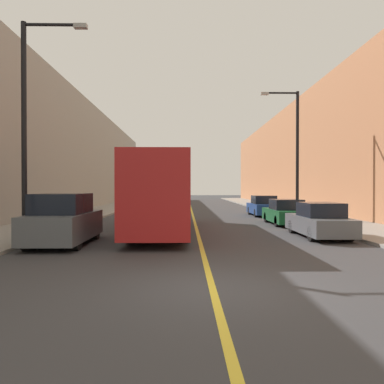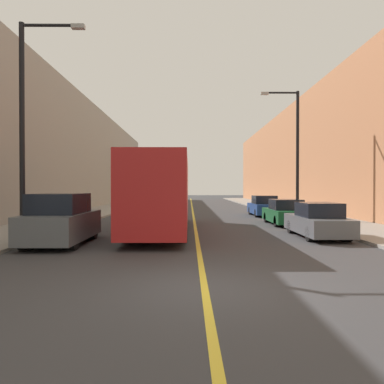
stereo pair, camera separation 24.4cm
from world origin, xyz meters
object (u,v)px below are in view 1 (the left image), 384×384
object	(u,v)px
parked_suv_left	(64,221)
bus	(163,193)
car_right_mid	(285,213)
car_right_far	(263,207)
street_lamp_left	(29,118)
car_right_near	(319,221)
street_lamp_right	(294,147)

from	to	relation	value
parked_suv_left	bus	bearing A→B (deg)	50.36
car_right_mid	car_right_far	distance (m)	6.78
bus	street_lamp_left	bearing A→B (deg)	-140.05
street_lamp_left	bus	bearing A→B (deg)	39.95
parked_suv_left	car_right_mid	distance (m)	12.89
car_right_mid	car_right_near	bearing A→B (deg)	-90.17
bus	car_right_mid	size ratio (longest dim) A/B	2.75
car_right_near	street_lamp_right	xyz separation A→B (m)	(1.28, 8.10, 4.12)
bus	car_right_mid	distance (m)	7.76
car_right_mid	street_lamp_right	distance (m)	5.02
car_right_near	street_lamp_left	world-z (taller)	street_lamp_left
car_right_near	car_right_mid	world-z (taller)	car_right_near
parked_suv_left	car_right_near	xyz separation A→B (m)	(10.44, 1.98, -0.21)
bus	street_lamp_right	bearing A→B (deg)	35.36
car_right_far	bus	bearing A→B (deg)	-125.03
car_right_mid	street_lamp_left	world-z (taller)	street_lamp_left
bus	parked_suv_left	xyz separation A→B (m)	(-3.52, -4.25, -0.98)
parked_suv_left	car_right_near	size ratio (longest dim) A/B	0.99
car_right_far	car_right_near	bearing A→B (deg)	-90.61
car_right_far	street_lamp_left	xyz separation A→B (m)	(-11.92, -14.13, 4.12)
car_right_far	street_lamp_right	xyz separation A→B (m)	(1.15, -4.24, 4.10)
street_lamp_left	parked_suv_left	bearing A→B (deg)	-7.38
street_lamp_left	street_lamp_right	xyz separation A→B (m)	(13.07, 9.90, -0.02)
car_right_mid	street_lamp_right	bearing A→B (deg)	63.50
street_lamp_left	street_lamp_right	distance (m)	16.39
car_right_near	car_right_far	size ratio (longest dim) A/B	0.99
street_lamp_left	car_right_near	bearing A→B (deg)	8.69
bus	street_lamp_left	world-z (taller)	street_lamp_left
street_lamp_left	street_lamp_right	world-z (taller)	street_lamp_left
bus	parked_suv_left	world-z (taller)	bus
bus	car_right_far	distance (m)	12.34
car_right_mid	parked_suv_left	bearing A→B (deg)	-144.24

